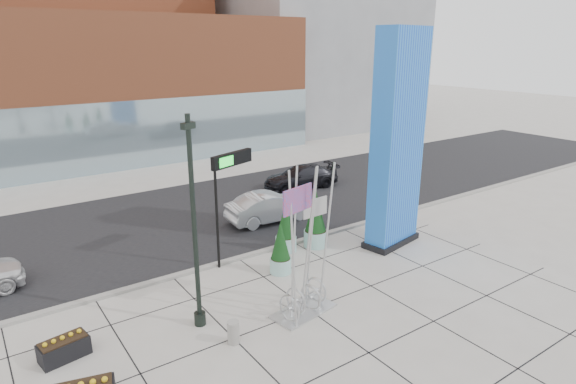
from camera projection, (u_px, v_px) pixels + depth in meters
ground at (270, 306)px, 17.14m from camera, size 160.00×160.00×0.00m
street_asphalt at (165, 223)px, 24.96m from camera, size 80.00×12.00×0.02m
curb_edge at (218, 264)px, 20.25m from camera, size 80.00×0.30×0.12m
tower_podium at (91, 89)px, 37.18m from camera, size 34.00×10.00×11.00m
tower_glass_front at (113, 137)px, 34.32m from camera, size 34.00×0.60×5.00m
building_grey_parking at (309, 42)px, 53.69m from camera, size 20.00×18.00×18.00m
blue_pylon at (397, 145)px, 21.12m from camera, size 3.07×1.78×9.63m
lamp_post at (195, 245)px, 15.17m from camera, size 0.48×0.39×7.01m
public_art_sculpture at (304, 276)px, 16.36m from camera, size 2.47×1.53×5.24m
concrete_bollard at (233, 332)px, 14.93m from camera, size 0.38×0.38×0.75m
overhead_street_sign at (233, 171)px, 19.31m from camera, size 2.17×0.91×4.72m
round_planter_east at (316, 220)px, 21.81m from camera, size 1.07×1.07×2.66m
round_planter_mid at (286, 227)px, 21.37m from camera, size 0.95×0.95×2.37m
round_planter_west at (280, 249)px, 19.34m from camera, size 0.88×0.88×2.19m
box_planter_north at (64, 348)px, 14.22m from camera, size 1.47×0.91×0.76m
car_silver_mid at (271, 207)px, 25.02m from camera, size 4.78×1.94×1.54m
car_dark_east at (301, 177)px, 30.88m from camera, size 5.13×2.78×1.41m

